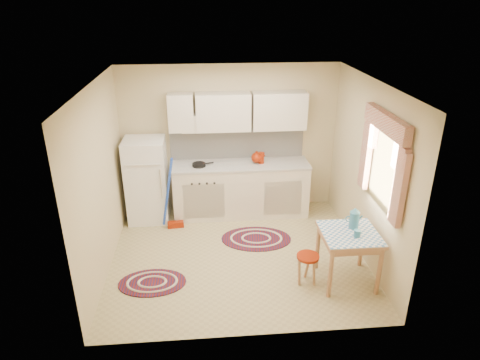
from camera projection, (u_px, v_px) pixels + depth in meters
name	position (u px, v px, depth m)	size (l,w,h in m)	color
room_shell	(247.00, 146.00, 5.83)	(3.64, 3.60, 2.52)	tan
fridge	(147.00, 180.00, 6.99)	(0.65, 0.60, 1.40)	white
broom	(174.00, 194.00, 6.75)	(0.28, 0.12, 1.20)	blue
base_cabinets	(241.00, 190.00, 7.26)	(2.25, 0.60, 0.88)	silver
countertop	(241.00, 165.00, 7.08)	(2.27, 0.62, 0.04)	#B0ADA7
frying_pan	(199.00, 165.00, 6.96)	(0.22, 0.22, 0.05)	black
red_kettle	(257.00, 158.00, 7.05)	(0.19, 0.18, 0.19)	maroon
red_canister	(261.00, 159.00, 7.07)	(0.10, 0.10, 0.16)	maroon
table	(347.00, 257.00, 5.56)	(0.72, 0.72, 0.72)	tan
stool	(307.00, 269.00, 5.58)	(0.29, 0.29, 0.42)	maroon
coffee_pot	(354.00, 218.00, 5.47)	(0.16, 0.13, 0.31)	teal
mug	(357.00, 234.00, 5.31)	(0.08, 0.08, 0.10)	teal
rug_center	(256.00, 239.00, 6.64)	(1.08, 0.72, 0.02)	maroon
rug_left	(152.00, 283.00, 5.64)	(0.89, 0.59, 0.02)	maroon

